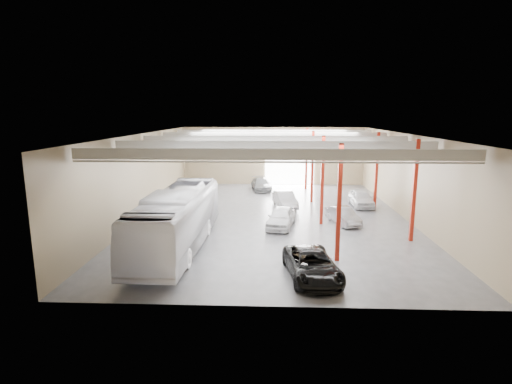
# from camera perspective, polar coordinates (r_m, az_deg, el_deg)

# --- Properties ---
(depot_shell) EXTENTS (22.12, 32.12, 7.06)m
(depot_shell) POSITION_cam_1_polar(r_m,az_deg,el_deg) (33.55, 2.77, 4.87)
(depot_shell) COLOR #4B4B50
(depot_shell) RESTS_ON ground
(coach_bus) EXTENTS (3.48, 13.75, 3.81)m
(coach_bus) POSITION_cam_1_polar(r_m,az_deg,el_deg) (26.49, -11.14, -3.81)
(coach_bus) COLOR white
(coach_bus) RESTS_ON ground
(black_sedan) EXTENTS (3.20, 5.67, 1.49)m
(black_sedan) POSITION_cam_1_polar(r_m,az_deg,el_deg) (21.76, 8.01, -10.27)
(black_sedan) COLOR black
(black_sedan) RESTS_ON ground
(car_row_a) EXTENTS (2.70, 4.84, 1.56)m
(car_row_a) POSITION_cam_1_polar(r_m,az_deg,el_deg) (30.90, 3.61, -3.62)
(car_row_a) COLOR white
(car_row_a) RESTS_ON ground
(car_row_b) EXTENTS (2.47, 4.73, 1.48)m
(car_row_b) POSITION_cam_1_polar(r_m,az_deg,el_deg) (37.37, 4.14, -1.08)
(car_row_b) COLOR silver
(car_row_b) RESTS_ON ground
(car_row_c) EXTENTS (2.74, 4.99, 1.37)m
(car_row_c) POSITION_cam_1_polar(r_m,az_deg,el_deg) (45.59, 0.74, 1.11)
(car_row_c) COLOR slate
(car_row_c) RESTS_ON ground
(car_right_near) EXTENTS (2.48, 4.26, 1.33)m
(car_right_near) POSITION_cam_1_polar(r_m,az_deg,el_deg) (32.53, 12.32, -3.31)
(car_right_near) COLOR #9E9EA2
(car_right_near) RESTS_ON ground
(car_right_far) EXTENTS (1.94, 4.62, 1.56)m
(car_right_far) POSITION_cam_1_polar(r_m,az_deg,el_deg) (38.97, 14.77, -0.85)
(car_right_far) COLOR silver
(car_right_far) RESTS_ON ground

